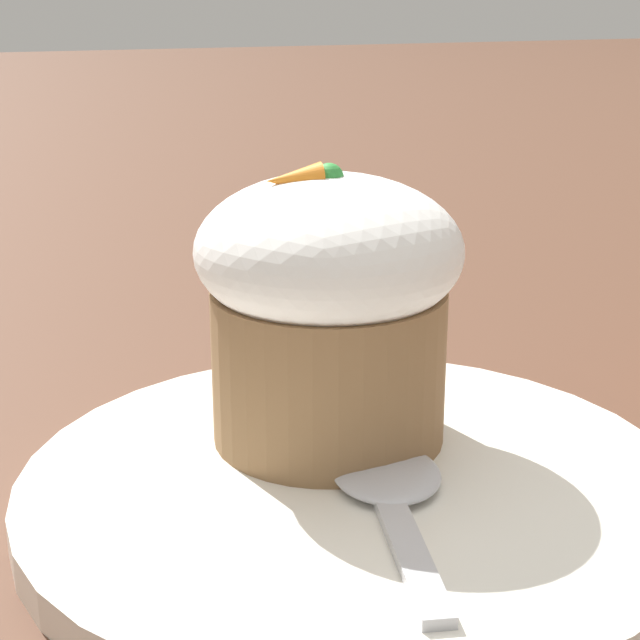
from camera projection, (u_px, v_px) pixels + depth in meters
ground_plane at (354, 510)px, 0.38m from camera, size 4.00×4.00×0.00m
dessert_plate at (354, 493)px, 0.38m from camera, size 0.24×0.24×0.01m
carrot_cake at (320, 304)px, 0.39m from camera, size 0.10×0.10×0.10m
spoon at (392, 486)px, 0.36m from camera, size 0.04×0.11×0.01m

